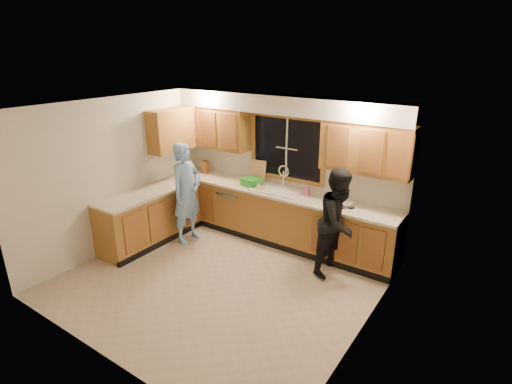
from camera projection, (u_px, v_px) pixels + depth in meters
floor at (219, 280)px, 5.84m from camera, size 4.20×4.20×0.00m
ceiling at (213, 108)px, 4.99m from camera, size 4.20×4.20×0.00m
wall_back at (287, 168)px, 6.89m from camera, size 4.20×0.00×4.20m
wall_left at (117, 175)px, 6.52m from camera, size 0.00×3.80×3.80m
wall_right at (367, 241)px, 4.31m from camera, size 0.00×3.80×3.80m
base_cabinets_back at (277, 217)px, 6.94m from camera, size 4.20×0.60×0.88m
base_cabinets_left at (151, 217)px, 6.92m from camera, size 0.60×1.90×0.88m
countertop_back at (277, 192)px, 6.77m from camera, size 4.20×0.63×0.04m
countertop_left at (149, 192)px, 6.75m from camera, size 0.63×1.90×0.04m
upper_cabinets_left at (216, 128)px, 7.32m from camera, size 1.35×0.33×0.75m
upper_cabinets_right at (367, 148)px, 5.81m from camera, size 1.35×0.33×0.75m
upper_cabinets_return at (172, 130)px, 7.11m from camera, size 0.33×0.90×0.75m
soffit at (283, 105)px, 6.38m from camera, size 4.20×0.35×0.30m
window_frame at (287, 148)px, 6.76m from camera, size 1.44×0.03×1.14m
sink at (277, 194)px, 6.79m from camera, size 0.86×0.52×0.57m
dishwasher at (237, 208)px, 7.39m from camera, size 0.60×0.56×0.82m
stove at (124, 228)px, 6.47m from camera, size 0.58×0.75×0.90m
man at (187, 193)px, 6.79m from camera, size 0.44×0.65×1.75m
woman at (339, 222)px, 5.81m from camera, size 0.78×0.91×1.63m
knife_block at (206, 167)px, 7.70m from camera, size 0.14×0.12×0.24m
cutting_board at (258, 171)px, 7.16m from camera, size 0.31×0.16×0.39m
dish_crate at (252, 182)px, 7.00m from camera, size 0.35×0.33×0.14m
soap_bottle at (307, 189)px, 6.55m from camera, size 0.09×0.09×0.19m
bowl at (345, 204)px, 6.12m from camera, size 0.28×0.28×0.05m
can_left at (258, 186)px, 6.80m from camera, size 0.07×0.07×0.12m
can_right at (263, 187)px, 6.76m from camera, size 0.07×0.07×0.11m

